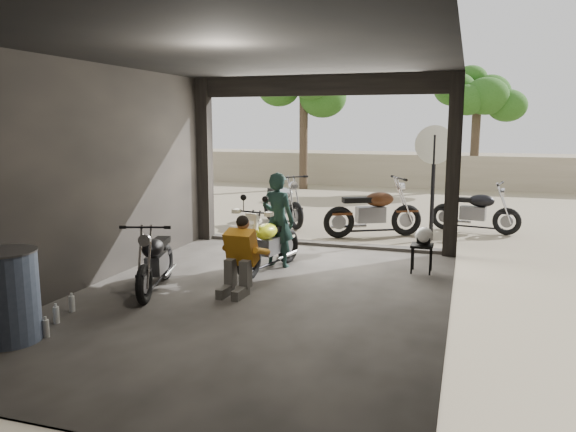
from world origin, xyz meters
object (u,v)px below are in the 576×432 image
Objects in this scene: rider at (278,220)px; left_bike at (155,256)px; mechanic at (238,258)px; sign_post at (434,164)px; oil_drum at (7,298)px; outside_bike_c at (476,207)px; main_bike at (270,239)px; outside_bike_b at (373,207)px; stool at (422,249)px; outside_bike_a at (282,200)px; helmet at (424,236)px.

left_bike is at bearing 66.27° from rider.
mechanic is 5.23m from sign_post.
left_bike is at bearing 76.51° from oil_drum.
rider is at bearing 153.20° from outside_bike_c.
left_bike is at bearing -116.46° from main_bike.
outside_bike_c is (3.14, 4.41, 0.02)m from main_bike.
rider is at bearing 95.09° from main_bike.
rider is 1.62m from mechanic.
outside_bike_c is at bearing -88.25° from outside_bike_b.
outside_bike_c is 3.48× the size of stool.
left_bike is at bearing -134.09° from outside_bike_a.
outside_bike_a is at bearing 135.41° from stool.
helmet is 0.29× the size of oil_drum.
stool is (2.32, 0.61, -0.13)m from main_bike.
sign_post is at bearing 100.19° from helmet.
outside_bike_b is 1.12× the size of outside_bike_c.
main_bike is 0.40m from rider.
left_bike is 2.18m from rider.
outside_bike_a is at bearing 105.70° from outside_bike_c.
main_bike is 4.14m from sign_post.
main_bike is at bearing 154.84° from outside_bike_c.
mechanic is at bearing 54.15° from oil_drum.
mechanic reaches higher than stool.
outside_bike_c reaches higher than helmet.
mechanic is 3.55× the size of helmet.
rider reaches higher than stool.
rider is (1.15, -3.70, 0.19)m from outside_bike_a.
helmet is at bearing -109.37° from sign_post.
sign_post is at bearing -115.78° from outside_bike_b.
left_bike is 4.07m from stool.
outside_bike_a is at bearing 73.01° from left_bike.
outside_bike_c is (2.02, 1.16, -0.07)m from outside_bike_b.
sign_post reaches higher than outside_bike_a.
main_bike is 2.43m from helmet.
outside_bike_b is at bearing 161.86° from sign_post.
helmet is at bearing 64.19° from stool.
outside_bike_c reaches higher than oil_drum.
outside_bike_a reaches higher than stool.
stool is at bearing -162.15° from rider.
left_bike reaches higher than stool.
outside_bike_b is 6.22× the size of helmet.
rider is 1.49× the size of mechanic.
oil_drum is (-1.68, -3.63, -0.02)m from main_bike.
mechanic is 1.04× the size of oil_drum.
sign_post is (2.25, 2.99, 0.76)m from rider.
rider is 4.30m from oil_drum.
outside_bike_c is 1.04× the size of rider.
outside_bike_a is 4.81m from helmet.
outside_bike_c is at bearing 63.92° from mechanic.
stool is at bearing 178.12° from outside_bike_c.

